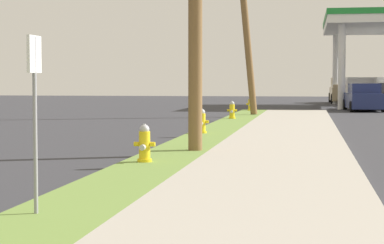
# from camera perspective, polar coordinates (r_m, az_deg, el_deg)

# --- Properties ---
(fire_hydrant_second) EXTENTS (0.42, 0.38, 0.74)m
(fire_hydrant_second) POSITION_cam_1_polar(r_m,az_deg,el_deg) (13.84, -3.86, -1.89)
(fire_hydrant_second) COLOR yellow
(fire_hydrant_second) RESTS_ON grass_verge
(fire_hydrant_third) EXTENTS (0.42, 0.37, 0.74)m
(fire_hydrant_third) POSITION_cam_1_polar(r_m,az_deg,el_deg) (21.42, 0.80, -0.04)
(fire_hydrant_third) COLOR yellow
(fire_hydrant_third) RESTS_ON grass_verge
(fire_hydrant_fourth) EXTENTS (0.42, 0.37, 0.74)m
(fire_hydrant_fourth) POSITION_cam_1_polar(r_m,az_deg,el_deg) (29.81, 3.26, 0.90)
(fire_hydrant_fourth) COLOR yellow
(fire_hydrant_fourth) RESTS_ON grass_verge
(fire_hydrant_fifth) EXTENTS (0.42, 0.38, 0.74)m
(fire_hydrant_fifth) POSITION_cam_1_polar(r_m,az_deg,el_deg) (38.10, 4.73, 1.42)
(fire_hydrant_fifth) COLOR yellow
(fire_hydrant_fifth) RESTS_ON grass_verge
(utility_pole_background) EXTENTS (1.73, 0.43, 8.93)m
(utility_pole_background) POSITION_cam_1_polar(r_m,az_deg,el_deg) (33.68, 4.33, 8.37)
(utility_pole_background) COLOR brown
(utility_pole_background) RESTS_ON grass_verge
(street_sign_post) EXTENTS (0.05, 0.36, 2.12)m
(street_sign_post) POSITION_cam_1_polar(r_m,az_deg,el_deg) (8.56, -12.62, 2.80)
(street_sign_post) COLOR gray
(street_sign_post) RESTS_ON grass_verge
(car_navy_by_near_pump) EXTENTS (2.17, 4.60, 1.57)m
(car_navy_by_near_pump) POSITION_cam_1_polar(r_m,az_deg,el_deg) (41.47, 13.72, 1.87)
(car_navy_by_near_pump) COLOR navy
(car_navy_by_near_pump) RESTS_ON ground
(car_black_by_far_pump) EXTENTS (2.21, 4.61, 1.57)m
(car_black_by_far_pump) POSITION_cam_1_polar(r_m,az_deg,el_deg) (45.05, 14.80, 1.97)
(car_black_by_far_pump) COLOR black
(car_black_by_far_pump) RESTS_ON ground
(truck_tan_at_forecourt) EXTENTS (2.17, 5.42, 1.97)m
(truck_tan_at_forecourt) POSITION_cam_1_polar(r_m,az_deg,el_deg) (55.85, 12.17, 2.44)
(truck_tan_at_forecourt) COLOR tan
(truck_tan_at_forecourt) RESTS_ON ground
(truck_silver_on_apron) EXTENTS (2.45, 5.52, 1.97)m
(truck_silver_on_apron) POSITION_cam_1_polar(r_m,az_deg,el_deg) (51.51, 13.22, 2.36)
(truck_silver_on_apron) COLOR #BCBCC1
(truck_silver_on_apron) RESTS_ON ground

